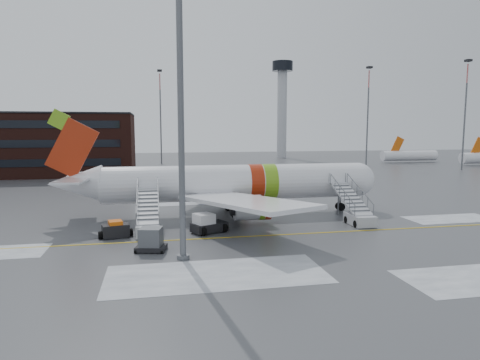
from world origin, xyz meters
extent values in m
plane|color=#494C4F|center=(0.00, 0.00, 0.00)|extent=(260.00, 260.00, 0.00)
cylinder|color=white|center=(-1.21, 8.52, 3.50)|extent=(28.00, 3.80, 3.80)
sphere|color=white|center=(12.79, 8.52, 3.50)|extent=(3.80, 3.80, 3.80)
cube|color=black|center=(13.84, 8.52, 4.00)|extent=(1.09, 1.60, 0.97)
cone|color=white|center=(-17.61, 8.52, 3.75)|extent=(5.20, 3.72, 3.72)
cube|color=#A5250C|center=(-17.71, 8.52, 7.30)|extent=(5.27, 0.30, 6.09)
cube|color=#73AF1C|center=(-18.81, 8.52, 10.10)|extent=(2.16, 0.26, 2.16)
cube|color=white|center=(-17.41, 11.12, 4.40)|extent=(3.07, 4.85, 0.18)
cube|color=white|center=(-17.41, 5.92, 4.40)|extent=(3.07, 4.85, 0.18)
cube|color=white|center=(-2.21, 17.02, 2.90)|extent=(10.72, 15.97, 1.13)
cube|color=white|center=(-2.21, 0.02, 2.90)|extent=(10.72, 15.97, 1.13)
cylinder|color=white|center=(-0.71, 13.72, 1.55)|extent=(3.40, 2.10, 2.10)
cylinder|color=white|center=(-0.71, 3.32, 1.55)|extent=(3.40, 2.10, 2.10)
cylinder|color=#595B60|center=(10.79, 8.52, 0.90)|extent=(0.20, 0.20, 1.80)
cylinder|color=black|center=(10.79, 8.52, 0.45)|extent=(0.90, 0.56, 0.90)
cylinder|color=black|center=(-1.71, 10.92, 0.45)|extent=(0.90, 0.56, 0.90)
cylinder|color=black|center=(-1.71, 6.12, 0.45)|extent=(0.90, 0.56, 0.90)
cube|color=#B4B6BC|center=(9.52, 1.22, 0.55)|extent=(2.00, 3.20, 1.00)
cube|color=#B4B6BC|center=(9.52, 3.32, 2.23)|extent=(1.90, 5.87, 2.52)
cube|color=#B4B6BC|center=(9.52, 6.62, 3.40)|extent=(1.90, 1.40, 0.15)
cylinder|color=#595B60|center=(9.52, 6.22, 1.70)|extent=(0.16, 0.16, 3.40)
cylinder|color=black|center=(8.62, 0.22, 0.35)|extent=(0.25, 0.70, 0.70)
cylinder|color=black|center=(10.42, 2.22, 0.35)|extent=(0.25, 0.70, 0.70)
cube|color=#B4B6BB|center=(-10.45, 1.22, 0.55)|extent=(2.00, 3.20, 1.00)
cube|color=#B4B6BB|center=(-10.45, 3.32, 2.23)|extent=(1.90, 5.87, 2.52)
cube|color=#B4B6BB|center=(-10.45, 6.62, 3.40)|extent=(1.90, 1.40, 0.15)
cylinder|color=#595B60|center=(-10.45, 6.22, 1.70)|extent=(0.16, 0.16, 3.40)
cylinder|color=black|center=(-11.35, 0.22, 0.35)|extent=(0.25, 0.70, 0.70)
cylinder|color=black|center=(-9.55, 2.22, 0.35)|extent=(0.25, 0.70, 0.70)
cube|color=black|center=(-5.09, 1.16, 0.50)|extent=(3.50, 2.80, 0.77)
cube|color=white|center=(-5.59, 0.93, 1.27)|extent=(2.05, 2.05, 0.99)
cube|color=black|center=(-5.59, 0.93, 1.66)|extent=(1.81, 1.86, 0.17)
cylinder|color=black|center=(-5.76, -0.01, 0.39)|extent=(0.63, 0.84, 0.77)
cylinder|color=black|center=(-3.76, 0.92, 0.39)|extent=(0.63, 0.84, 0.77)
cylinder|color=black|center=(-6.41, 1.39, 0.39)|extent=(0.63, 0.84, 0.77)
cylinder|color=black|center=(-4.41, 2.32, 0.39)|extent=(0.63, 0.84, 0.77)
cube|color=black|center=(-10.16, -3.82, 0.25)|extent=(2.52, 2.08, 0.35)
cube|color=#525559|center=(-10.16, -3.82, 1.05)|extent=(1.91, 1.84, 1.50)
cylinder|color=black|center=(-11.16, -4.52, 0.15)|extent=(0.25, 0.33, 0.30)
cylinder|color=black|center=(-9.16, -3.12, 0.15)|extent=(0.25, 0.33, 0.30)
cube|color=black|center=(-13.15, 0.90, 0.60)|extent=(2.41, 1.77, 1.09)
cube|color=orange|center=(-13.15, 0.90, 1.25)|extent=(1.33, 1.41, 0.43)
cylinder|color=black|center=(-14.02, 0.90, 0.33)|extent=(1.21, 0.88, 0.65)
cylinder|color=black|center=(-12.28, 0.90, 0.33)|extent=(1.21, 0.88, 0.65)
cylinder|color=#595B60|center=(-7.91, -6.27, 10.52)|extent=(0.44, 0.44, 21.03)
cylinder|color=#595B60|center=(-7.91, -6.27, 0.15)|extent=(0.90, 0.90, 0.30)
cylinder|color=#B2B5BA|center=(30.00, 95.00, 14.00)|extent=(3.00, 3.00, 28.00)
cylinder|color=black|center=(30.00, 95.00, 28.50)|extent=(6.40, 6.40, 3.00)
cylinder|color=#595B60|center=(42.00, 62.00, 9.60)|extent=(0.36, 0.36, 19.20)
cylinder|color=#CC7272|center=(42.00, 62.00, 21.12)|extent=(0.32, 0.32, 4.32)
cube|color=black|center=(42.00, 62.00, 24.00)|extent=(1.20, 1.20, 0.50)
cylinder|color=#595B60|center=(-8.00, 78.00, 9.60)|extent=(0.36, 0.36, 19.20)
cylinder|color=#CC7272|center=(-8.00, 78.00, 21.12)|extent=(0.32, 0.32, 4.32)
cube|color=black|center=(-8.00, 78.00, 24.00)|extent=(1.20, 1.20, 0.50)
cylinder|color=#595B60|center=(58.00, 48.00, 9.60)|extent=(0.36, 0.36, 19.20)
cylinder|color=#CC7272|center=(58.00, 48.00, 21.12)|extent=(0.32, 0.32, 4.32)
cube|color=black|center=(58.00, 48.00, 24.00)|extent=(1.20, 1.20, 0.50)
camera|label=1|loc=(-9.73, -36.12, 9.26)|focal=32.00mm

